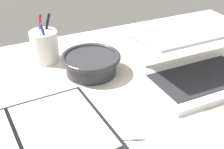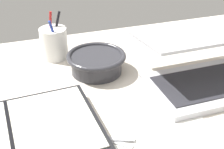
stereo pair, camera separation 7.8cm
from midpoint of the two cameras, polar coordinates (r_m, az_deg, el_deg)
The scene contains 6 objects.
desk_top at distance 77.76cm, azimuth 4.31°, elevation -7.39°, with size 140.00×100.00×2.00cm, color beige.
laptop at distance 89.98cm, azimuth 18.68°, elevation 1.17°, with size 31.59×30.08×13.87cm.
bowl at distance 91.31cm, azimuth -0.60°, elevation 2.24°, with size 17.47×17.47×5.93cm.
pen_cup at distance 99.99cm, azimuth -8.39°, elevation 5.66°, with size 8.54×8.54×14.87cm.
planner at distance 68.82cm, azimuth -14.79°, elevation -11.39°, with size 38.52×27.03×3.95cm.
scissors at distance 69.49cm, azimuth -1.11°, elevation -11.34°, with size 13.65×10.89×0.80cm.
Camera 2 is at (-21.26, -57.39, 48.94)cm, focal length 50.00 mm.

